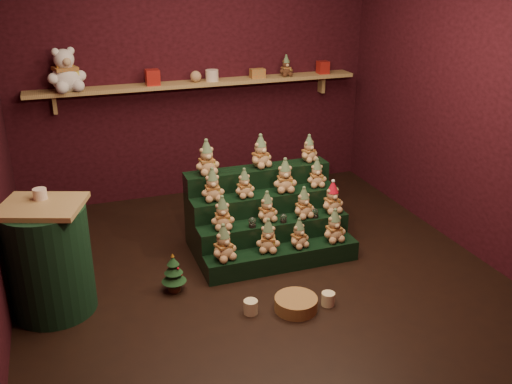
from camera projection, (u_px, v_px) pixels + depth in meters
name	position (u px, v px, depth m)	size (l,w,h in m)	color
ground	(257.00, 271.00, 5.01)	(4.00, 4.00, 0.00)	black
back_wall	(195.00, 71.00, 6.28)	(4.00, 0.10, 2.80)	black
front_wall	(401.00, 219.00, 2.70)	(4.00, 0.10, 2.80)	black
right_wall	(471.00, 96.00, 5.12)	(0.10, 4.00, 2.80)	black
back_shelf	(199.00, 84.00, 6.16)	(3.60, 0.26, 0.24)	tan
riser_tier_front	(282.00, 258.00, 5.04)	(1.40, 0.22, 0.18)	black
riser_tier_midfront	(274.00, 238.00, 5.20)	(1.40, 0.22, 0.36)	black
riser_tier_midback	(265.00, 220.00, 5.35)	(1.40, 0.22, 0.54)	black
riser_tier_back	(257.00, 202.00, 5.51)	(1.40, 0.22, 0.72)	black
teddy_0	(223.00, 242.00, 4.78)	(0.22, 0.20, 0.31)	tan
teddy_1	(268.00, 236.00, 4.92)	(0.21, 0.19, 0.29)	tan
teddy_2	(299.00, 233.00, 5.00)	(0.19, 0.17, 0.26)	tan
teddy_3	(334.00, 225.00, 5.11)	(0.21, 0.19, 0.30)	tan
teddy_4	(222.00, 213.00, 4.93)	(0.21, 0.19, 0.29)	tan
teddy_5	(267.00, 207.00, 5.07)	(0.20, 0.18, 0.28)	tan
teddy_6	(304.00, 203.00, 5.15)	(0.20, 0.18, 0.28)	tan
teddy_7	(332.00, 197.00, 5.26)	(0.21, 0.19, 0.29)	tan
teddy_8	(212.00, 185.00, 5.06)	(0.21, 0.19, 0.29)	tan
teddy_9	(244.00, 183.00, 5.14)	(0.19, 0.17, 0.26)	tan
teddy_10	(285.00, 175.00, 5.25)	(0.22, 0.20, 0.31)	tan
teddy_11	(317.00, 173.00, 5.38)	(0.19, 0.17, 0.26)	tan
teddy_12	(207.00, 157.00, 5.16)	(0.22, 0.20, 0.31)	tan
teddy_13	(261.00, 151.00, 5.34)	(0.22, 0.20, 0.31)	tan
teddy_14	(309.00, 148.00, 5.50)	(0.18, 0.16, 0.26)	tan
snow_globe_a	(252.00, 222.00, 4.99)	(0.07, 0.07, 0.09)	black
snow_globe_b	(283.00, 218.00, 5.08)	(0.06, 0.06, 0.08)	black
snow_globe_c	(315.00, 213.00, 5.18)	(0.06, 0.06, 0.09)	black
side_table	(49.00, 259.00, 4.30)	(0.71, 0.66, 0.90)	tan
table_ornament	(40.00, 194.00, 4.20)	(0.10, 0.10, 0.08)	beige
mini_christmas_tree	(174.00, 273.00, 4.65)	(0.20, 0.20, 0.35)	#462B19
mug_left	(251.00, 307.00, 4.39)	(0.11, 0.11, 0.11)	beige
mug_right	(328.00, 299.00, 4.50)	(0.11, 0.11, 0.11)	beige
wicker_basket	(296.00, 304.00, 4.44)	(0.34, 0.34, 0.11)	#9E733F
white_bear	(64.00, 64.00, 5.60)	(0.38, 0.34, 0.54)	white
brown_bear	(286.00, 66.00, 6.39)	(0.16, 0.15, 0.23)	#4F2E1A
gift_tin_red_a	(153.00, 77.00, 5.95)	(0.14, 0.14, 0.16)	#B0221B
gift_tin_cream	(212.00, 75.00, 6.15)	(0.14, 0.14, 0.12)	beige
gift_tin_red_b	(323.00, 67.00, 6.56)	(0.12, 0.12, 0.14)	#B0221B
shelf_plush_ball	(196.00, 76.00, 6.10)	(0.12, 0.12, 0.12)	tan
scarf_gift_box	(258.00, 73.00, 6.32)	(0.16, 0.10, 0.10)	#CC511C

